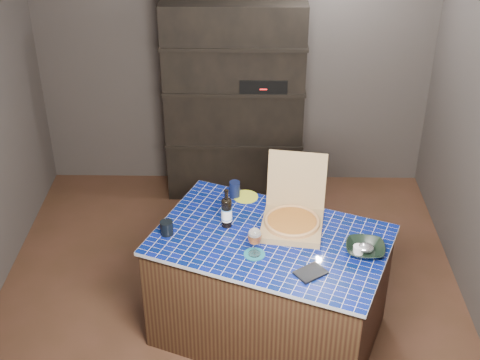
{
  "coord_description": "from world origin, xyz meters",
  "views": [
    {
      "loc": [
        0.13,
        -3.82,
        3.37
      ],
      "look_at": [
        0.08,
        0.0,
        1.03
      ],
      "focal_mm": 50.0,
      "sensor_mm": 36.0,
      "label": 1
    }
  ],
  "objects_px": {
    "pizza_box": "(293,219)",
    "mead_bottle": "(227,212)",
    "wine_glass": "(255,237)",
    "bowl": "(365,249)",
    "dvd_case": "(311,273)",
    "kitchen_island": "(269,287)"
  },
  "relations": [
    {
      "from": "pizza_box",
      "to": "wine_glass",
      "type": "xyz_separation_m",
      "value": [
        -0.25,
        -0.31,
        0.08
      ]
    },
    {
      "from": "bowl",
      "to": "pizza_box",
      "type": "bearing_deg",
      "value": 147.55
    },
    {
      "from": "mead_bottle",
      "to": "wine_glass",
      "type": "xyz_separation_m",
      "value": [
        0.18,
        -0.31,
        0.03
      ]
    },
    {
      "from": "mead_bottle",
      "to": "bowl",
      "type": "relative_size",
      "value": 1.14
    },
    {
      "from": "pizza_box",
      "to": "wine_glass",
      "type": "relative_size",
      "value": 2.72
    },
    {
      "from": "pizza_box",
      "to": "dvd_case",
      "type": "xyz_separation_m",
      "value": [
        0.08,
        -0.48,
        -0.05
      ]
    },
    {
      "from": "mead_bottle",
      "to": "dvd_case",
      "type": "height_order",
      "value": "mead_bottle"
    },
    {
      "from": "bowl",
      "to": "dvd_case",
      "type": "bearing_deg",
      "value": -149.66
    },
    {
      "from": "pizza_box",
      "to": "mead_bottle",
      "type": "relative_size",
      "value": 1.9
    },
    {
      "from": "mead_bottle",
      "to": "dvd_case",
      "type": "relative_size",
      "value": 1.55
    },
    {
      "from": "kitchen_island",
      "to": "bowl",
      "type": "relative_size",
      "value": 7.03
    },
    {
      "from": "bowl",
      "to": "wine_glass",
      "type": "bearing_deg",
      "value": -177.74
    },
    {
      "from": "wine_glass",
      "to": "dvd_case",
      "type": "relative_size",
      "value": 1.08
    },
    {
      "from": "kitchen_island",
      "to": "dvd_case",
      "type": "distance_m",
      "value": 0.59
    },
    {
      "from": "pizza_box",
      "to": "dvd_case",
      "type": "bearing_deg",
      "value": -71.42
    },
    {
      "from": "pizza_box",
      "to": "bowl",
      "type": "height_order",
      "value": "pizza_box"
    },
    {
      "from": "pizza_box",
      "to": "mead_bottle",
      "type": "height_order",
      "value": "pizza_box"
    },
    {
      "from": "pizza_box",
      "to": "wine_glass",
      "type": "distance_m",
      "value": 0.4
    },
    {
      "from": "kitchen_island",
      "to": "dvd_case",
      "type": "height_order",
      "value": "dvd_case"
    },
    {
      "from": "mead_bottle",
      "to": "wine_glass",
      "type": "distance_m",
      "value": 0.36
    },
    {
      "from": "kitchen_island",
      "to": "mead_bottle",
      "type": "bearing_deg",
      "value": 176.21
    },
    {
      "from": "wine_glass",
      "to": "bowl",
      "type": "xyz_separation_m",
      "value": [
        0.69,
        0.03,
        -0.11
      ]
    }
  ]
}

